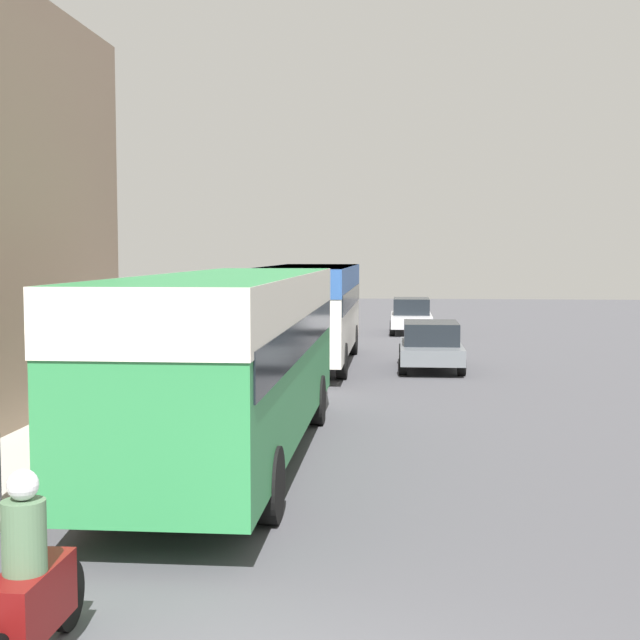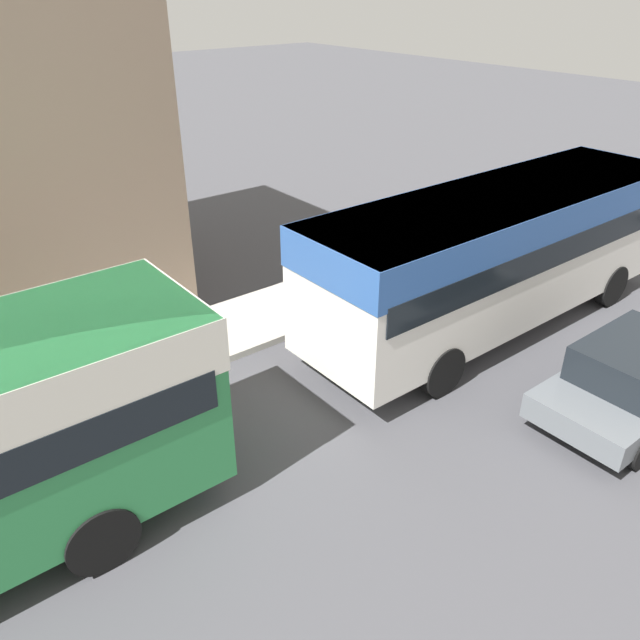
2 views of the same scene
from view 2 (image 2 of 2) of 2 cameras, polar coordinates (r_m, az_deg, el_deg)
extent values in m
cylinder|color=black|center=(10.71, -23.68, -10.75)|extent=(0.28, 1.00, 1.00)
cylinder|color=black|center=(9.06, -19.40, -18.24)|extent=(0.28, 1.00, 1.00)
cube|color=silver|center=(13.99, 16.09, 6.18)|extent=(2.56, 9.54, 2.54)
cube|color=#2D569E|center=(13.69, 16.59, 9.61)|extent=(2.59, 9.59, 0.76)
cube|color=black|center=(13.87, 16.26, 7.39)|extent=(2.61, 9.16, 0.56)
cylinder|color=black|center=(17.36, 18.38, 5.69)|extent=(0.28, 1.00, 1.00)
cylinder|color=black|center=(16.32, 25.06, 2.91)|extent=(0.28, 1.00, 1.00)
cylinder|color=black|center=(13.21, 3.48, -0.19)|extent=(0.28, 1.00, 1.00)
cylinder|color=black|center=(11.82, 11.07, -4.55)|extent=(0.28, 1.00, 1.00)
cube|color=slate|center=(12.38, 26.64, -5.49)|extent=(1.79, 3.96, 0.46)
cube|color=black|center=(12.10, 27.20, -3.33)|extent=(1.58, 2.18, 0.64)
cylinder|color=black|center=(11.30, 27.15, -10.53)|extent=(0.22, 0.64, 0.64)
cylinder|color=black|center=(11.83, 20.17, -6.99)|extent=(0.22, 0.64, 0.64)
cylinder|color=black|center=(13.74, 25.82, -2.94)|extent=(0.22, 0.64, 0.64)
cylinder|color=#232838|center=(22.46, 19.68, 10.77)|extent=(0.27, 0.27, 0.80)
cylinder|color=gray|center=(22.27, 20.00, 12.57)|extent=(0.34, 0.34, 0.67)
sphere|color=tan|center=(22.16, 20.19, 13.66)|extent=(0.22, 0.22, 0.22)
camera|label=1|loc=(17.37, -104.47, -20.66)|focal=50.00mm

